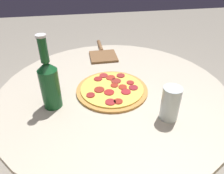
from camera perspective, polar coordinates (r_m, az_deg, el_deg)
name	(u,v)px	position (r m, az deg, el deg)	size (l,w,h in m)	color
table	(113,125)	(1.08, 0.34, -9.82)	(0.99, 0.99, 0.74)	#B2A893
pizza	(112,89)	(0.93, 0.02, -0.59)	(0.30, 0.30, 0.02)	#B77F3D
beer_bottle	(49,82)	(0.83, -16.06, 1.23)	(0.07, 0.07, 0.29)	#144C23
pizza_paddle	(102,54)	(1.25, -2.63, 8.61)	(0.15, 0.29, 0.02)	brown
drinking_glass	(170,103)	(0.79, 15.01, -4.16)	(0.07, 0.07, 0.13)	silver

